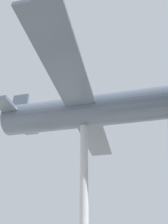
# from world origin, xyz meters

# --- Properties ---
(support_pylon_central) EXTENTS (0.44, 0.44, 7.68)m
(support_pylon_central) POSITION_xyz_m (0.00, 0.00, 3.84)
(support_pylon_central) COLOR #B7B7BC
(support_pylon_central) RESTS_ON ground_plane
(suspended_airplane) EXTENTS (14.75, 11.76, 2.91)m
(suspended_airplane) POSITION_xyz_m (-0.03, 0.29, 8.65)
(suspended_airplane) COLOR #4C5666
(suspended_airplane) RESTS_ON support_pylon_central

